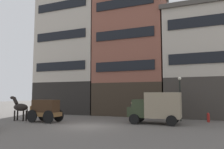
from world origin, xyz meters
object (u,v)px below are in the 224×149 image
(delivery_truck_near, at_px, (156,107))
(pedestrian_officer, at_px, (132,109))
(draft_horse, at_px, (20,107))
(streetlamp_curbside, at_px, (180,92))
(cargo_wagon, at_px, (45,109))
(fire_hydrant_curbside, at_px, (208,117))

(delivery_truck_near, height_order, pedestrian_officer, delivery_truck_near)
(draft_horse, height_order, streetlamp_curbside, streetlamp_curbside)
(cargo_wagon, height_order, fire_hydrant_curbside, cargo_wagon)
(pedestrian_officer, xyz_separation_m, fire_hydrant_curbside, (7.00, 0.18, -0.55))
(streetlamp_curbside, height_order, fire_hydrant_curbside, streetlamp_curbside)
(cargo_wagon, bearing_deg, delivery_truck_near, 14.46)
(streetlamp_curbside, relative_size, fire_hydrant_curbside, 4.96)
(delivery_truck_near, relative_size, streetlamp_curbside, 1.06)
(cargo_wagon, bearing_deg, streetlamp_curbside, 24.89)
(delivery_truck_near, relative_size, fire_hydrant_curbside, 5.25)
(streetlamp_curbside, bearing_deg, draft_horse, -159.82)
(delivery_truck_near, distance_m, fire_hydrant_curbside, 5.07)
(draft_horse, bearing_deg, fire_hydrant_curbside, 17.78)
(cargo_wagon, xyz_separation_m, delivery_truck_near, (9.51, 2.45, 0.28))
(draft_horse, bearing_deg, streetlamp_curbside, 20.18)
(streetlamp_curbside, xyz_separation_m, fire_hydrant_curbside, (2.34, 0.08, -2.24))
(fire_hydrant_curbside, bearing_deg, cargo_wagon, -158.67)
(cargo_wagon, relative_size, fire_hydrant_curbside, 3.54)
(delivery_truck_near, bearing_deg, streetlamp_curbside, 57.88)
(delivery_truck_near, bearing_deg, pedestrian_officer, 137.62)
(fire_hydrant_curbside, bearing_deg, streetlamp_curbside, -177.92)
(draft_horse, relative_size, pedestrian_officer, 1.31)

